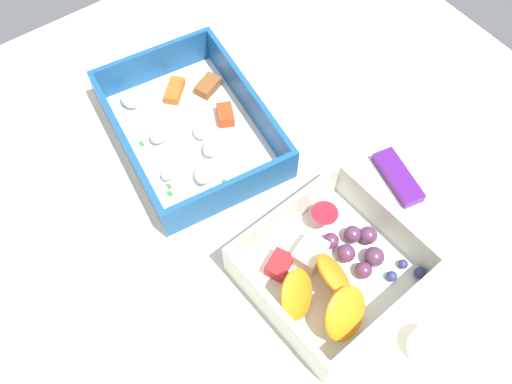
{
  "coord_description": "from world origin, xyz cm",
  "views": [
    {
      "loc": [
        21.59,
        -16.59,
        52.0
      ],
      "look_at": [
        -1.68,
        0.26,
        4.0
      ],
      "focal_mm": 37.85,
      "sensor_mm": 36.0,
      "label": 1
    }
  ],
  "objects_px": {
    "fruit_bowl": "(331,270)",
    "candy_bar": "(398,177)",
    "pasta_container": "(191,130)",
    "paper_cup_liner": "(427,346)"
  },
  "relations": [
    {
      "from": "pasta_container",
      "to": "fruit_bowl",
      "type": "xyz_separation_m",
      "value": [
        0.22,
        0.02,
        0.0
      ]
    },
    {
      "from": "fruit_bowl",
      "to": "candy_bar",
      "type": "distance_m",
      "value": 0.14
    },
    {
      "from": "pasta_container",
      "to": "paper_cup_liner",
      "type": "distance_m",
      "value": 0.33
    },
    {
      "from": "fruit_bowl",
      "to": "candy_bar",
      "type": "height_order",
      "value": "fruit_bowl"
    },
    {
      "from": "fruit_bowl",
      "to": "paper_cup_liner",
      "type": "height_order",
      "value": "fruit_bowl"
    },
    {
      "from": "pasta_container",
      "to": "candy_bar",
      "type": "distance_m",
      "value": 0.24
    },
    {
      "from": "pasta_container",
      "to": "fruit_bowl",
      "type": "relative_size",
      "value": 1.4
    },
    {
      "from": "paper_cup_liner",
      "to": "candy_bar",
      "type": "bearing_deg",
      "value": 144.33
    },
    {
      "from": "pasta_container",
      "to": "candy_bar",
      "type": "height_order",
      "value": "pasta_container"
    },
    {
      "from": "pasta_container",
      "to": "candy_bar",
      "type": "xyz_separation_m",
      "value": [
        0.18,
        0.15,
        -0.01
      ]
    }
  ]
}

